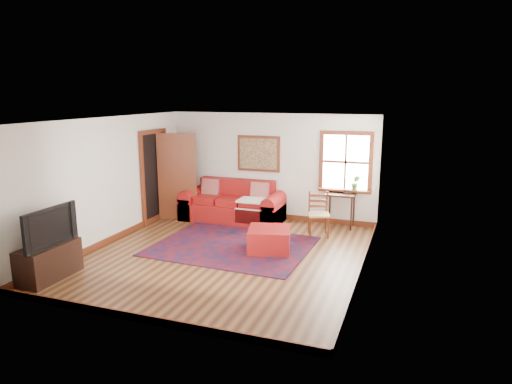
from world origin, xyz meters
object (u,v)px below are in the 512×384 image
at_px(red_ottoman, 269,240).
at_px(red_leather_sofa, 233,207).
at_px(media_cabinet, 49,262).
at_px(side_table, 341,199).
at_px(ladder_back_chair, 319,212).

bearing_deg(red_ottoman, red_leather_sofa, 115.30).
xyz_separation_m(red_leather_sofa, media_cabinet, (-1.47, -4.25, -0.02)).
xyz_separation_m(side_table, ladder_back_chair, (-0.33, -0.76, -0.15)).
xyz_separation_m(red_leather_sofa, red_ottoman, (1.48, -1.81, -0.09)).
height_order(red_leather_sofa, red_ottoman, red_leather_sofa).
bearing_deg(red_ottoman, media_cabinet, -154.41).
height_order(side_table, ladder_back_chair, ladder_back_chair).
relative_size(side_table, ladder_back_chair, 0.83).
relative_size(red_leather_sofa, ladder_back_chair, 2.57).
bearing_deg(side_table, ladder_back_chair, -113.56).
height_order(red_leather_sofa, ladder_back_chair, red_leather_sofa).
distance_m(ladder_back_chair, media_cabinet, 5.21).
distance_m(red_ottoman, ladder_back_chair, 1.48).
relative_size(side_table, media_cabinet, 0.75).
height_order(red_ottoman, media_cabinet, media_cabinet).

